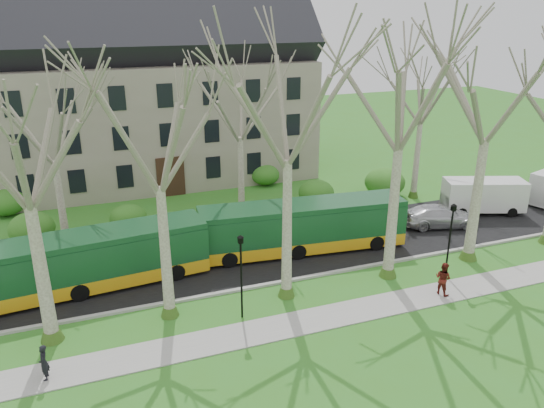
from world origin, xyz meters
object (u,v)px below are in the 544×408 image
(bus_lead, at_px, (87,261))
(pedestrian_b, at_px, (443,278))
(van_a, at_px, (484,196))
(bus_follow, at_px, (303,226))
(pedestrian_a, at_px, (44,363))
(sedan, at_px, (439,216))

(bus_lead, height_order, pedestrian_b, bus_lead)
(bus_lead, bearing_deg, van_a, -1.80)
(bus_follow, height_order, van_a, bus_follow)
(bus_lead, relative_size, pedestrian_a, 8.20)
(bus_lead, xyz_separation_m, bus_follow, (12.65, 0.37, -0.01))
(van_a, bearing_deg, bus_lead, -157.04)
(sedan, xyz_separation_m, van_a, (4.60, 1.07, 0.50))
(van_a, bearing_deg, pedestrian_a, -143.75)
(sedan, relative_size, pedestrian_b, 2.84)
(bus_lead, xyz_separation_m, van_a, (27.58, 1.62, -0.35))
(sedan, bearing_deg, bus_follow, 105.70)
(bus_lead, distance_m, sedan, 23.00)
(bus_lead, distance_m, pedestrian_a, 7.56)
(bus_lead, xyz_separation_m, sedan, (22.98, 0.54, -0.85))
(bus_follow, xyz_separation_m, sedan, (10.33, 0.18, -0.84))
(van_a, height_order, pedestrian_b, van_a)
(bus_follow, distance_m, pedestrian_b, 8.93)
(bus_lead, relative_size, bus_follow, 1.00)
(bus_lead, height_order, bus_follow, bus_lead)
(bus_lead, xyz_separation_m, pedestrian_a, (-2.03, -7.23, -0.81))
(pedestrian_a, relative_size, pedestrian_b, 0.86)
(pedestrian_b, bearing_deg, bus_follow, 11.56)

